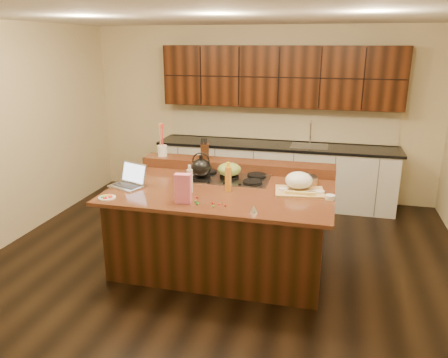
# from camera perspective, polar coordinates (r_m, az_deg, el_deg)

# --- Properties ---
(room) EXTENTS (5.52, 5.02, 2.72)m
(room) POSITION_cam_1_polar(r_m,az_deg,el_deg) (4.68, -0.15, 3.92)
(room) COLOR black
(room) RESTS_ON ground
(island) EXTENTS (2.40, 1.60, 0.92)m
(island) POSITION_cam_1_polar(r_m,az_deg,el_deg) (4.96, -0.14, -6.09)
(island) COLOR black
(island) RESTS_ON ground
(back_ledge) EXTENTS (2.40, 0.30, 0.12)m
(back_ledge) POSITION_cam_1_polar(r_m,az_deg,el_deg) (5.43, 1.68, 1.79)
(back_ledge) COLOR black
(back_ledge) RESTS_ON island
(cooktop) EXTENTS (0.92, 0.52, 0.05)m
(cooktop) POSITION_cam_1_polar(r_m,az_deg,el_deg) (5.07, 0.69, 0.13)
(cooktop) COLOR gray
(cooktop) RESTS_ON island
(back_counter) EXTENTS (3.70, 0.66, 2.40)m
(back_counter) POSITION_cam_1_polar(r_m,az_deg,el_deg) (6.84, 6.94, 4.98)
(back_counter) COLOR silver
(back_counter) RESTS_ON ground
(kettle) EXTENTS (0.28, 0.28, 0.22)m
(kettle) POSITION_cam_1_polar(r_m,az_deg,el_deg) (4.99, -3.01, 1.45)
(kettle) COLOR black
(kettle) RESTS_ON cooktop
(green_bowl) EXTENTS (0.29, 0.29, 0.15)m
(green_bowl) POSITION_cam_1_polar(r_m,az_deg,el_deg) (5.04, 0.69, 1.26)
(green_bowl) COLOR olive
(green_bowl) RESTS_ON cooktop
(laptop) EXTENTS (0.43, 0.39, 0.25)m
(laptop) POSITION_cam_1_polar(r_m,az_deg,el_deg) (4.94, -12.19, -0.13)
(laptop) COLOR #B7B7BC
(laptop) RESTS_ON island
(oil_bottle) EXTENTS (0.09, 0.09, 0.27)m
(oil_bottle) POSITION_cam_1_polar(r_m,az_deg,el_deg) (4.63, 0.55, -0.02)
(oil_bottle) COLOR orange
(oil_bottle) RESTS_ON island
(vinegar_bottle) EXTENTS (0.08, 0.08, 0.25)m
(vinegar_bottle) POSITION_cam_1_polar(r_m,az_deg,el_deg) (4.62, -4.49, -0.25)
(vinegar_bottle) COLOR silver
(vinegar_bottle) RESTS_ON island
(wooden_tray) EXTENTS (0.55, 0.44, 0.20)m
(wooden_tray) POSITION_cam_1_polar(r_m,az_deg,el_deg) (4.72, 9.77, -0.50)
(wooden_tray) COLOR tan
(wooden_tray) RESTS_ON island
(ramekin_a) EXTENTS (0.11, 0.11, 0.04)m
(ramekin_a) POSITION_cam_1_polar(r_m,az_deg,el_deg) (4.68, 7.77, -1.44)
(ramekin_a) COLOR white
(ramekin_a) RESTS_ON island
(ramekin_b) EXTENTS (0.11, 0.11, 0.04)m
(ramekin_b) POSITION_cam_1_polar(r_m,az_deg,el_deg) (4.55, 13.69, -2.32)
(ramekin_b) COLOR white
(ramekin_b) RESTS_ON island
(ramekin_c) EXTENTS (0.10, 0.10, 0.04)m
(ramekin_c) POSITION_cam_1_polar(r_m,az_deg,el_deg) (4.66, 12.39, -1.77)
(ramekin_c) COLOR white
(ramekin_c) RESTS_ON island
(strainer_bowl) EXTENTS (0.28, 0.28, 0.09)m
(strainer_bowl) POSITION_cam_1_polar(r_m,az_deg,el_deg) (4.93, 10.75, -0.34)
(strainer_bowl) COLOR #996B3F
(strainer_bowl) RESTS_ON island
(kitchen_timer) EXTENTS (0.10, 0.10, 0.07)m
(kitchen_timer) POSITION_cam_1_polar(r_m,az_deg,el_deg) (4.09, 3.91, -3.95)
(kitchen_timer) COLOR silver
(kitchen_timer) RESTS_ON island
(pink_bag) EXTENTS (0.17, 0.10, 0.30)m
(pink_bag) POSITION_cam_1_polar(r_m,az_deg,el_deg) (4.31, -5.37, -1.23)
(pink_bag) COLOR pink
(pink_bag) RESTS_ON island
(candy_plate) EXTENTS (0.22, 0.22, 0.01)m
(candy_plate) POSITION_cam_1_polar(r_m,az_deg,el_deg) (4.62, -15.04, -2.36)
(candy_plate) COLOR white
(candy_plate) RESTS_ON island
(package_box) EXTENTS (0.10, 0.08, 0.13)m
(package_box) POSITION_cam_1_polar(r_m,az_deg,el_deg) (5.07, -11.24, 0.37)
(package_box) COLOR #D8C04C
(package_box) RESTS_ON island
(utensil_crock) EXTENTS (0.15, 0.15, 0.14)m
(utensil_crock) POSITION_cam_1_polar(r_m,az_deg,el_deg) (5.68, -8.05, 3.69)
(utensil_crock) COLOR white
(utensil_crock) RESTS_ON back_ledge
(knife_block) EXTENTS (0.13, 0.18, 0.19)m
(knife_block) POSITION_cam_1_polar(r_m,az_deg,el_deg) (5.49, -2.52, 3.64)
(knife_block) COLOR black
(knife_block) RESTS_ON back_ledge
(gumdrop_0) EXTENTS (0.02, 0.02, 0.02)m
(gumdrop_0) POSITION_cam_1_polar(r_m,az_deg,el_deg) (4.31, -1.51, -3.14)
(gumdrop_0) COLOR red
(gumdrop_0) RESTS_ON island
(gumdrop_1) EXTENTS (0.02, 0.02, 0.02)m
(gumdrop_1) POSITION_cam_1_polar(r_m,az_deg,el_deg) (4.22, -1.42, -3.58)
(gumdrop_1) COLOR #198C26
(gumdrop_1) RESTS_ON island
(gumdrop_2) EXTENTS (0.02, 0.02, 0.02)m
(gumdrop_2) POSITION_cam_1_polar(r_m,az_deg,el_deg) (4.47, -3.54, -2.40)
(gumdrop_2) COLOR red
(gumdrop_2) RESTS_ON island
(gumdrop_3) EXTENTS (0.02, 0.02, 0.02)m
(gumdrop_3) POSITION_cam_1_polar(r_m,az_deg,el_deg) (4.29, -0.58, -3.25)
(gumdrop_3) COLOR #198C26
(gumdrop_3) RESTS_ON island
(gumdrop_4) EXTENTS (0.02, 0.02, 0.02)m
(gumdrop_4) POSITION_cam_1_polar(r_m,az_deg,el_deg) (4.27, -0.59, -3.32)
(gumdrop_4) COLOR red
(gumdrop_4) RESTS_ON island
(gumdrop_5) EXTENTS (0.02, 0.02, 0.02)m
(gumdrop_5) POSITION_cam_1_polar(r_m,az_deg,el_deg) (4.30, -3.57, -3.22)
(gumdrop_5) COLOR #198C26
(gumdrop_5) RESTS_ON island
(gumdrop_6) EXTENTS (0.02, 0.02, 0.02)m
(gumdrop_6) POSITION_cam_1_polar(r_m,az_deg,el_deg) (4.24, 0.16, -3.47)
(gumdrop_6) COLOR red
(gumdrop_6) RESTS_ON island
(gumdrop_7) EXTENTS (0.02, 0.02, 0.02)m
(gumdrop_7) POSITION_cam_1_polar(r_m,az_deg,el_deg) (4.30, -3.42, -3.21)
(gumdrop_7) COLOR #198C26
(gumdrop_7) RESTS_ON island
(gumdrop_8) EXTENTS (0.02, 0.02, 0.02)m
(gumdrop_8) POSITION_cam_1_polar(r_m,az_deg,el_deg) (4.39, -4.44, -2.78)
(gumdrop_8) COLOR red
(gumdrop_8) RESTS_ON island
(gumdrop_9) EXTENTS (0.02, 0.02, 0.02)m
(gumdrop_9) POSITION_cam_1_polar(r_m,az_deg,el_deg) (4.36, -3.74, -2.94)
(gumdrop_9) COLOR #198C26
(gumdrop_9) RESTS_ON island
(gumdrop_10) EXTENTS (0.02, 0.02, 0.02)m
(gumdrop_10) POSITION_cam_1_polar(r_m,az_deg,el_deg) (4.36, -4.98, -2.96)
(gumdrop_10) COLOR red
(gumdrop_10) RESTS_ON island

